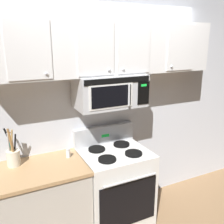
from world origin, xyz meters
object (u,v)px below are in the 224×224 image
object	(u,v)px
stove_range	(114,186)
salt_shaker	(68,153)
over_range_microwave	(110,91)
utensil_crock_cream	(13,155)

from	to	relation	value
stove_range	salt_shaker	distance (m)	0.70
over_range_microwave	salt_shaker	size ratio (longest dim) A/B	7.92
over_range_microwave	salt_shaker	world-z (taller)	over_range_microwave
stove_range	over_range_microwave	world-z (taller)	over_range_microwave
over_range_microwave	utensil_crock_cream	bearing A→B (deg)	177.19
stove_range	utensil_crock_cream	size ratio (longest dim) A/B	2.80
over_range_microwave	utensil_crock_cream	world-z (taller)	over_range_microwave
utensil_crock_cream	salt_shaker	distance (m)	0.55
stove_range	utensil_crock_cream	xyz separation A→B (m)	(-1.04, 0.17, 0.54)
salt_shaker	utensil_crock_cream	bearing A→B (deg)	173.18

